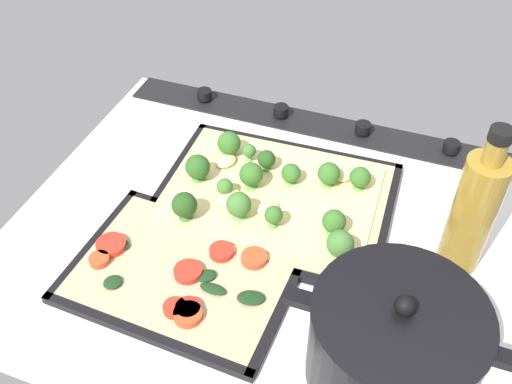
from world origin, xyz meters
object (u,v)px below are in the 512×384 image
object	(u,v)px
baking_tray_front	(274,201)
oil_bottle	(473,212)
broccoli_pizza	(271,193)
baking_tray_back	(183,274)
cooking_pot	(394,344)
veggie_pizza_back	(182,272)

from	to	relation	value
baking_tray_front	oil_bottle	size ratio (longest dim) A/B	1.58
baking_tray_front	oil_bottle	xyz separation A→B (cm)	(-28.62, 2.41, 9.64)
broccoli_pizza	baking_tray_back	distance (cm)	19.41
baking_tray_back	oil_bottle	bearing A→B (deg)	-155.77
baking_tray_back	cooking_pot	bearing A→B (deg)	170.24
baking_tray_front	veggie_pizza_back	world-z (taller)	veggie_pizza_back
baking_tray_front	broccoli_pizza	distance (cm)	1.96
veggie_pizza_back	oil_bottle	size ratio (longest dim) A/B	1.23
broccoli_pizza	veggie_pizza_back	xyz separation A→B (cm)	(6.70, 18.35, -1.10)
veggie_pizza_back	cooking_pot	world-z (taller)	cooking_pot
baking_tray_back	veggie_pizza_back	xyz separation A→B (cm)	(-0.03, 0.25, 0.75)
baking_tray_back	veggie_pizza_back	world-z (taller)	veggie_pizza_back
baking_tray_front	baking_tray_back	xyz separation A→B (cm)	(7.17, 18.51, 0.02)
veggie_pizza_back	baking_tray_back	bearing A→B (deg)	-83.03
cooking_pot	broccoli_pizza	bearing A→B (deg)	-45.35
baking_tray_front	cooking_pot	xyz separation A→B (cm)	(-22.50, 23.61, 5.99)
veggie_pizza_back	broccoli_pizza	bearing A→B (deg)	-110.07
baking_tray_front	broccoli_pizza	bearing A→B (deg)	43.05
baking_tray_back	oil_bottle	xyz separation A→B (cm)	(-35.78, -16.10, 9.63)
baking_tray_back	cooking_pot	size ratio (longest dim) A/B	1.18
veggie_pizza_back	oil_bottle	xyz separation A→B (cm)	(-35.75, -16.35, 8.88)
baking_tray_front	oil_bottle	distance (cm)	30.29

